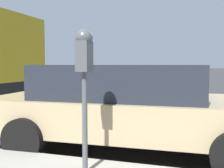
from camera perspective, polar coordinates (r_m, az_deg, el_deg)
ground_plane at (r=5.67m, az=3.94°, el=-10.21°), size 220.00×220.00×0.00m
parking_meter at (r=2.94m, az=-6.03°, el=4.37°), size 0.21×0.19×1.63m
car_tan at (r=4.39m, az=3.66°, el=-4.46°), size 2.20×4.70×1.41m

